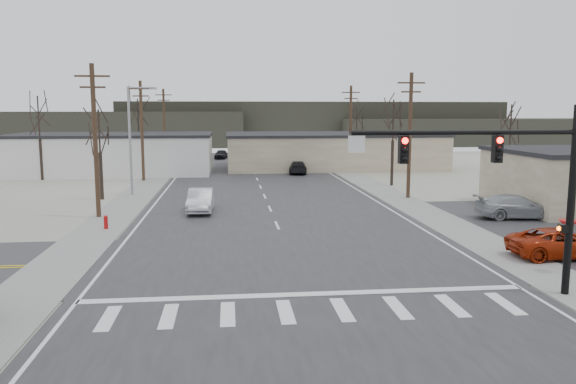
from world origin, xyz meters
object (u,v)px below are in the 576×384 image
(car_far_a, at_px, (298,167))
(car_parked_red, at_px, (561,243))
(traffic_signal_mast, at_px, (524,174))
(fire_hydrant, at_px, (106,222))
(sedan_crossing, at_px, (201,200))
(car_parked_silver, at_px, (517,207))
(car_far_b, at_px, (221,154))

(car_far_a, distance_m, car_parked_red, 38.69)
(traffic_signal_mast, bearing_deg, fire_hydrant, 141.87)
(traffic_signal_mast, height_order, car_parked_red, traffic_signal_mast)
(fire_hydrant, bearing_deg, sedan_crossing, 45.25)
(traffic_signal_mast, height_order, car_far_a, traffic_signal_mast)
(sedan_crossing, height_order, car_parked_red, sedan_crossing)
(car_parked_silver, bearing_deg, car_far_b, 25.67)
(traffic_signal_mast, xyz_separation_m, car_far_b, (-11.93, 64.42, -3.96))
(sedan_crossing, relative_size, car_parked_silver, 0.91)
(car_far_b, bearing_deg, car_parked_silver, -59.91)
(car_far_a, distance_m, car_far_b, 23.14)
(sedan_crossing, bearing_deg, car_parked_red, -37.92)
(car_far_a, relative_size, car_far_b, 1.24)
(sedan_crossing, bearing_deg, fire_hydrant, -133.67)
(sedan_crossing, distance_m, car_far_a, 25.43)
(traffic_signal_mast, height_order, sedan_crossing, traffic_signal_mast)
(fire_hydrant, bearing_deg, car_far_b, 83.00)
(traffic_signal_mast, bearing_deg, car_parked_silver, 62.12)
(fire_hydrant, relative_size, car_far_b, 0.22)
(fire_hydrant, height_order, car_far_a, car_far_a)
(car_parked_red, bearing_deg, traffic_signal_mast, 136.28)
(traffic_signal_mast, bearing_deg, sedan_crossing, 123.16)
(car_parked_silver, bearing_deg, traffic_signal_mast, 155.98)
(traffic_signal_mast, height_order, car_parked_silver, traffic_signal_mast)
(car_far_a, xyz_separation_m, car_parked_silver, (10.93, -28.15, 0.05))
(fire_hydrant, height_order, car_far_b, car_far_b)
(sedan_crossing, height_order, car_far_a, sedan_crossing)
(fire_hydrant, distance_m, car_parked_silver, 25.99)
(sedan_crossing, relative_size, car_parked_red, 0.96)
(sedan_crossing, relative_size, car_far_b, 1.22)
(traffic_signal_mast, xyz_separation_m, car_far_a, (-3.05, 43.05, -3.92))
(traffic_signal_mast, distance_m, fire_hydrant, 23.39)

